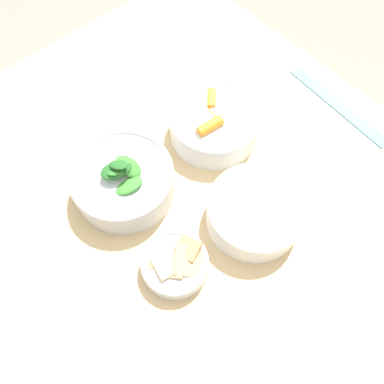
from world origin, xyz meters
TOP-DOWN VIEW (x-y plane):
  - ground_plane at (0.00, 0.00)m, footprint 10.00×10.00m
  - dining_table at (0.00, 0.00)m, footprint 1.21×0.99m
  - bowl_carrots at (-0.14, 0.16)m, footprint 0.19×0.19m
  - bowl_greens at (-0.15, -0.06)m, footprint 0.20×0.20m
  - bowl_beans_hotdog at (0.06, 0.08)m, footprint 0.18×0.18m
  - bowl_cookies at (0.03, -0.09)m, footprint 0.12×0.12m
  - ruler at (-0.01, 0.42)m, footprint 0.28×0.05m

SIDE VIEW (x-z plane):
  - ground_plane at x=0.00m, z-range 0.00..0.00m
  - dining_table at x=0.00m, z-range 0.28..1.04m
  - ruler at x=-0.01m, z-range 0.77..0.77m
  - bowl_cookies at x=0.03m, z-range 0.76..0.81m
  - bowl_beans_hotdog at x=0.06m, z-range 0.76..0.83m
  - bowl_carrots at x=-0.14m, z-range 0.76..0.84m
  - bowl_greens at x=-0.15m, z-range 0.75..0.86m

